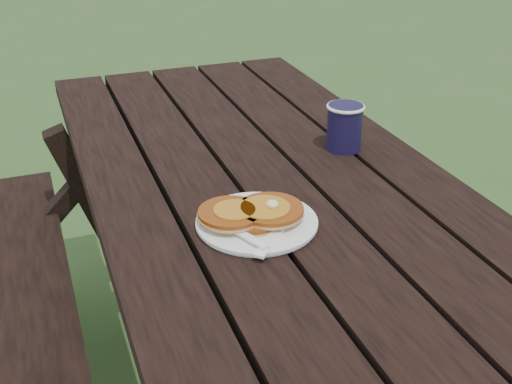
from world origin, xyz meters
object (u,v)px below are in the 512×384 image
object	(u,v)px
picnic_table	(275,331)
coffee_cup	(345,124)
plate	(257,223)
pancake_stack	(252,213)

from	to	relation	value
picnic_table	coffee_cup	size ratio (longest dim) A/B	16.64
coffee_cup	plate	bearing A→B (deg)	-140.29
picnic_table	plate	bearing A→B (deg)	-126.00
pancake_stack	picnic_table	bearing A→B (deg)	50.72
picnic_table	pancake_stack	bearing A→B (deg)	-129.28
plate	pancake_stack	bearing A→B (deg)	148.33
coffee_cup	pancake_stack	bearing A→B (deg)	-141.53
coffee_cup	picnic_table	bearing A→B (deg)	-149.50
picnic_table	coffee_cup	xyz separation A→B (m)	(0.22, 0.13, 0.44)
picnic_table	pancake_stack	size ratio (longest dim) A/B	9.22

